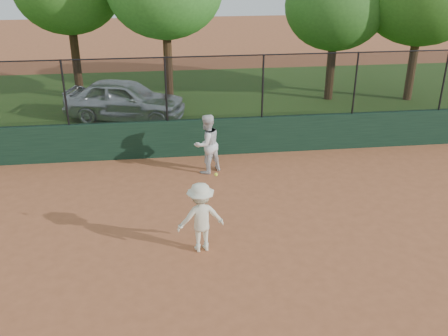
{
  "coord_description": "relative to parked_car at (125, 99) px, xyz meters",
  "views": [
    {
      "loc": [
        -0.61,
        -8.93,
        6.23
      ],
      "look_at": [
        0.8,
        2.2,
        1.2
      ],
      "focal_mm": 40.0,
      "sensor_mm": 36.0,
      "label": 1
    }
  ],
  "objects": [
    {
      "name": "back_wall",
      "position": [
        2.06,
        -4.0,
        -0.19
      ],
      "size": [
        26.0,
        0.2,
        1.2
      ],
      "primitive_type": "cube",
      "color": "#163120",
      "rests_on": "ground"
    },
    {
      "name": "grass_strip",
      "position": [
        2.06,
        2.0,
        -0.78
      ],
      "size": [
        36.0,
        12.0,
        0.01
      ],
      "primitive_type": "cube",
      "color": "#274816",
      "rests_on": "ground"
    },
    {
      "name": "fence_assembly",
      "position": [
        2.03,
        -4.0,
        1.45
      ],
      "size": [
        26.0,
        0.06,
        2.0
      ],
      "color": "black",
      "rests_on": "back_wall"
    },
    {
      "name": "tree_3",
      "position": [
        8.71,
        1.71,
        3.15
      ],
      "size": [
        4.23,
        3.84,
        5.77
      ],
      "color": "#412A15",
      "rests_on": "ground"
    },
    {
      "name": "player_main",
      "position": [
        2.14,
        -9.48,
        0.03
      ],
      "size": [
        1.13,
        0.77,
        2.02
      ],
      "color": "#E8E5C4",
      "rests_on": "ground"
    },
    {
      "name": "ground",
      "position": [
        2.06,
        -10.0,
        -0.79
      ],
      "size": [
        80.0,
        80.0,
        0.0
      ],
      "primitive_type": "plane",
      "color": "#AE5E38",
      "rests_on": "ground"
    },
    {
      "name": "player_second",
      "position": [
        2.66,
        -5.35,
        0.11
      ],
      "size": [
        1.1,
        1.04,
        1.79
      ],
      "primitive_type": "imported",
      "rotation": [
        0.0,
        0.0,
        3.71
      ],
      "color": "white",
      "rests_on": "ground"
    },
    {
      "name": "parked_car",
      "position": [
        0.0,
        0.0,
        0.0
      ],
      "size": [
        4.94,
        3.07,
        1.57
      ],
      "primitive_type": "imported",
      "rotation": [
        0.0,
        0.0,
        1.29
      ],
      "color": "silver",
      "rests_on": "ground"
    }
  ]
}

